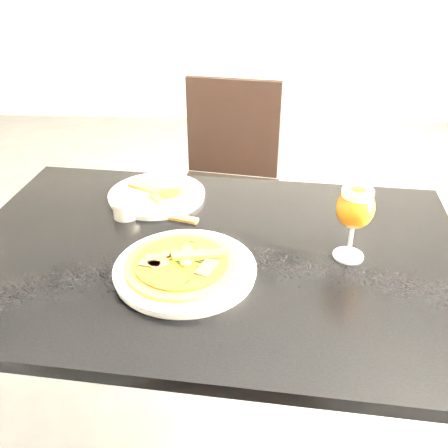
# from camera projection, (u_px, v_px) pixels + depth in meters

# --- Properties ---
(ground) EXTENTS (6.00, 6.00, 0.00)m
(ground) POSITION_uv_depth(u_px,v_px,m) (204.00, 413.00, 1.68)
(ground) COLOR #58585B
(ground) RESTS_ON ground
(dining_table) EXTENTS (1.27, 0.91, 0.75)m
(dining_table) POSITION_uv_depth(u_px,v_px,m) (211.00, 280.00, 1.23)
(dining_table) COLOR black
(dining_table) RESTS_ON ground
(chair_far) EXTENTS (0.47, 0.47, 0.89)m
(chair_far) POSITION_uv_depth(u_px,v_px,m) (227.00, 182.00, 2.09)
(chair_far) COLOR black
(chair_far) RESTS_ON ground
(plate_main) EXTENTS (0.37, 0.37, 0.02)m
(plate_main) POSITION_uv_depth(u_px,v_px,m) (185.00, 270.00, 1.10)
(plate_main) COLOR white
(plate_main) RESTS_ON dining_table
(pizza) EXTENTS (0.25, 0.25, 0.03)m
(pizza) POSITION_uv_depth(u_px,v_px,m) (182.00, 264.00, 1.09)
(pizza) COLOR #A06D26
(pizza) RESTS_ON plate_main
(plate_second) EXTENTS (0.32, 0.32, 0.01)m
(plate_second) POSITION_uv_depth(u_px,v_px,m) (157.00, 195.00, 1.41)
(plate_second) COLOR white
(plate_second) RESTS_ON dining_table
(crust_scraps) EXTENTS (0.19, 0.14, 0.01)m
(crust_scraps) POSITION_uv_depth(u_px,v_px,m) (163.00, 193.00, 1.40)
(crust_scraps) COLOR #A06D26
(crust_scraps) RESTS_ON plate_second
(loose_crust) EXTENTS (0.10, 0.05, 0.01)m
(loose_crust) POSITION_uv_depth(u_px,v_px,m) (180.00, 218.00, 1.30)
(loose_crust) COLOR #A06D26
(loose_crust) RESTS_ON dining_table
(sauce_cup) EXTENTS (0.07, 0.07, 0.04)m
(sauce_cup) POSITION_uv_depth(u_px,v_px,m) (125.00, 209.00, 1.31)
(sauce_cup) COLOR silver
(sauce_cup) RESTS_ON dining_table
(beer_glass) EXTENTS (0.09, 0.09, 0.18)m
(beer_glass) POSITION_uv_depth(u_px,v_px,m) (355.00, 208.00, 1.09)
(beer_glass) COLOR silver
(beer_glass) RESTS_ON dining_table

